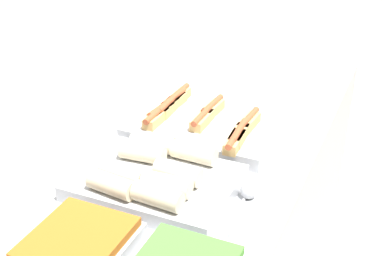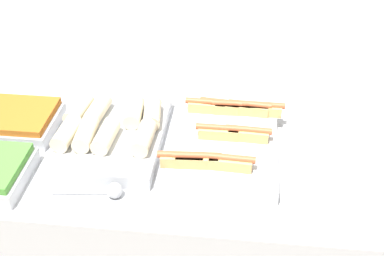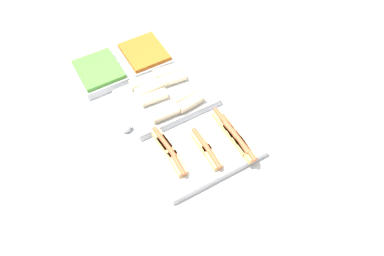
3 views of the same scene
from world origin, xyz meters
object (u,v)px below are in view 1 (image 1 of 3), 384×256
Objects in this scene: tray_side_back at (78,247)px; serving_spoon_near at (247,194)px; tray_hotdogs at (202,125)px; tray_wraps at (155,178)px.

tray_side_back is 0.52m from serving_spoon_near.
tray_wraps is (-0.39, -0.01, 0.01)m from tray_hotdogs.
serving_spoon_near is (-0.33, -0.28, -0.01)m from tray_hotdogs.
tray_wraps reaches higher than tray_side_back.
serving_spoon_near is at bearing -37.25° from tray_side_back.
serving_spoon_near is (0.06, -0.27, -0.02)m from tray_wraps.
tray_hotdogs reaches higher than tray_side_back.
tray_side_back is (-0.35, 0.04, -0.01)m from tray_wraps.
tray_hotdogs is at bearing -2.43° from tray_side_back.
tray_wraps is 1.73× the size of tray_side_back.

